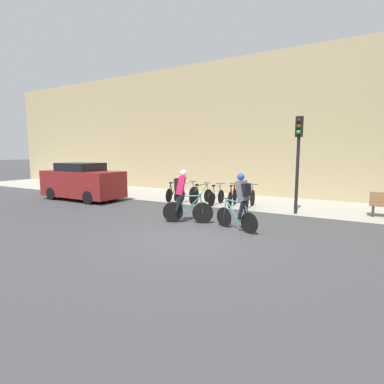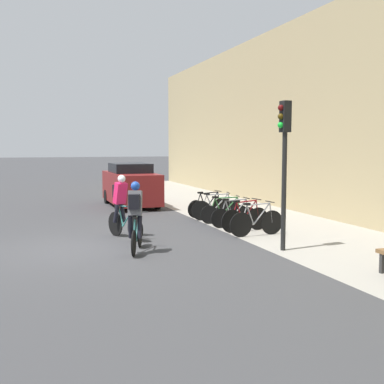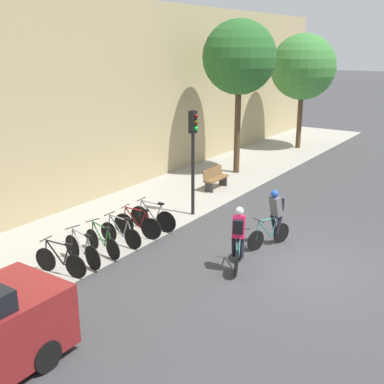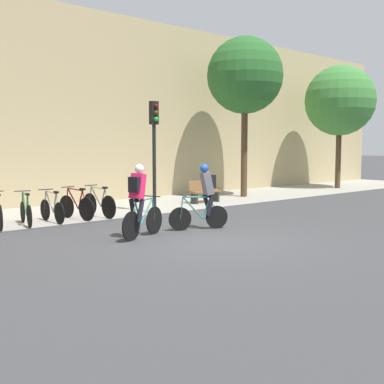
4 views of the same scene
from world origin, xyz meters
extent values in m
plane|color=#3D3D3F|center=(0.00, 0.00, 0.00)|extent=(200.00, 200.00, 0.00)
cube|color=#A39E93|center=(0.00, 6.75, 0.00)|extent=(44.00, 4.50, 0.01)
cube|color=tan|center=(0.00, 9.30, 3.77)|extent=(44.00, 0.60, 7.55)
cylinder|color=black|center=(-0.53, 1.64, 0.35)|extent=(0.67, 0.29, 0.70)
cylinder|color=black|center=(-1.47, 1.27, 0.35)|extent=(0.67, 0.29, 0.70)
cylinder|color=teal|center=(-0.85, 1.52, 0.63)|extent=(0.53, 0.24, 0.62)
cylinder|color=teal|center=(-1.20, 1.38, 0.62)|extent=(0.26, 0.13, 0.58)
cylinder|color=teal|center=(-0.95, 1.47, 0.92)|extent=(0.71, 0.32, 0.07)
cylinder|color=teal|center=(-1.28, 1.34, 0.34)|extent=(0.39, 0.18, 0.05)
cylinder|color=teal|center=(-1.39, 1.30, 0.63)|extent=(0.21, 0.11, 0.56)
cylinder|color=teal|center=(-0.57, 1.63, 0.64)|extent=(0.12, 0.08, 0.58)
cylinder|color=black|center=(-0.60, 1.61, 0.97)|extent=(0.20, 0.44, 0.03)
cube|color=black|center=(-1.30, 1.33, 0.94)|extent=(0.22, 0.15, 0.06)
cube|color=#EA1E56|center=(-1.21, 1.37, 1.27)|extent=(0.42, 0.42, 0.63)
sphere|color=silver|center=(-1.13, 1.40, 1.68)|extent=(0.29, 0.29, 0.22)
cylinder|color=black|center=(-1.21, 1.25, 0.70)|extent=(0.30, 0.20, 0.56)
cylinder|color=black|center=(-1.30, 1.46, 0.70)|extent=(0.26, 0.19, 0.56)
cube|color=black|center=(-1.34, 1.32, 1.32)|extent=(0.23, 0.29, 0.36)
cylinder|color=black|center=(0.27, 1.58, 0.31)|extent=(0.59, 0.26, 0.62)
cylinder|color=black|center=(1.24, 1.21, 0.31)|extent=(0.59, 0.26, 0.62)
cylinder|color=teal|center=(0.60, 1.46, 0.59)|extent=(0.55, 0.24, 0.62)
cylinder|color=teal|center=(0.96, 1.32, 0.58)|extent=(0.26, 0.13, 0.58)
cylinder|color=teal|center=(0.70, 1.41, 0.88)|extent=(0.74, 0.32, 0.07)
cylinder|color=teal|center=(1.04, 1.28, 0.30)|extent=(0.40, 0.18, 0.05)
cylinder|color=teal|center=(1.15, 1.24, 0.59)|extent=(0.21, 0.11, 0.56)
cylinder|color=teal|center=(0.31, 1.57, 0.60)|extent=(0.12, 0.08, 0.59)
cylinder|color=black|center=(0.34, 1.55, 0.93)|extent=(0.19, 0.44, 0.03)
cube|color=black|center=(1.06, 1.27, 0.90)|extent=(0.22, 0.15, 0.06)
cube|color=#5B5B60|center=(0.97, 1.31, 1.23)|extent=(0.41, 0.41, 0.63)
sphere|color=#1E47AD|center=(0.90, 1.34, 1.64)|extent=(0.28, 0.28, 0.22)
cylinder|color=black|center=(1.06, 1.40, 0.66)|extent=(0.30, 0.20, 0.56)
cylinder|color=black|center=(0.98, 1.19, 0.66)|extent=(0.26, 0.19, 0.56)
cube|color=black|center=(1.10, 1.26, 1.28)|extent=(0.22, 0.29, 0.36)
cylinder|color=black|center=(-4.09, 5.63, 0.33)|extent=(0.13, 0.65, 0.66)
cylinder|color=black|center=(-3.94, 4.64, 0.33)|extent=(0.13, 0.65, 0.66)
cylinder|color=black|center=(-4.04, 5.29, 0.61)|extent=(0.12, 0.55, 0.62)
cylinder|color=black|center=(-3.98, 4.93, 0.60)|extent=(0.08, 0.26, 0.58)
cylinder|color=black|center=(-4.02, 5.18, 0.89)|extent=(0.15, 0.74, 0.07)
cylinder|color=black|center=(-3.97, 4.84, 0.32)|extent=(0.09, 0.40, 0.05)
cylinder|color=black|center=(-3.95, 4.73, 0.60)|extent=(0.06, 0.21, 0.56)
cylinder|color=black|center=(-4.08, 5.59, 0.62)|extent=(0.05, 0.12, 0.58)
cylinder|color=black|center=(-4.08, 5.55, 0.95)|extent=(0.46, 0.10, 0.03)
cube|color=black|center=(-3.96, 4.82, 0.92)|extent=(0.11, 0.21, 0.06)
cylinder|color=black|center=(-3.13, 5.64, 0.35)|extent=(0.17, 0.69, 0.70)
cylinder|color=black|center=(-3.34, 4.63, 0.35)|extent=(0.17, 0.69, 0.70)
cylinder|color=#99999E|center=(-3.20, 5.30, 0.63)|extent=(0.15, 0.57, 0.62)
cylinder|color=#99999E|center=(-3.28, 4.92, 0.62)|extent=(0.09, 0.27, 0.58)
cylinder|color=#99999E|center=(-3.23, 5.19, 0.91)|extent=(0.19, 0.76, 0.07)
cylinder|color=#99999E|center=(-3.30, 4.83, 0.34)|extent=(0.11, 0.41, 0.05)
cylinder|color=#99999E|center=(-3.32, 4.72, 0.62)|extent=(0.07, 0.22, 0.56)
cylinder|color=#99999E|center=(-3.14, 5.60, 0.64)|extent=(0.06, 0.12, 0.59)
cylinder|color=black|center=(-3.15, 5.56, 0.97)|extent=(0.46, 0.12, 0.03)
cube|color=black|center=(-3.30, 4.81, 0.94)|extent=(0.12, 0.21, 0.06)
cylinder|color=black|center=(-2.35, 5.64, 0.31)|extent=(0.16, 0.62, 0.62)
cylinder|color=black|center=(-2.56, 4.62, 0.31)|extent=(0.16, 0.62, 0.62)
cylinder|color=#2D6B33|center=(-2.42, 5.30, 0.59)|extent=(0.15, 0.57, 0.62)
cylinder|color=#2D6B33|center=(-2.50, 4.92, 0.58)|extent=(0.09, 0.27, 0.58)
cylinder|color=#2D6B33|center=(-2.45, 5.18, 0.88)|extent=(0.19, 0.76, 0.07)
cylinder|color=#2D6B33|center=(-2.52, 4.83, 0.30)|extent=(0.11, 0.42, 0.05)
cylinder|color=#2D6B33|center=(-2.54, 4.72, 0.59)|extent=(0.07, 0.22, 0.56)
cylinder|color=#2D6B33|center=(-2.36, 5.60, 0.60)|extent=(0.06, 0.12, 0.59)
cylinder|color=black|center=(-2.37, 5.56, 0.93)|extent=(0.46, 0.12, 0.03)
cube|color=black|center=(-2.52, 4.81, 0.90)|extent=(0.12, 0.21, 0.06)
cylinder|color=black|center=(-1.67, 5.63, 0.32)|extent=(0.04, 0.63, 0.63)
cylinder|color=black|center=(-1.68, 4.64, 0.32)|extent=(0.04, 0.63, 0.63)
cylinder|color=#99999E|center=(-1.68, 5.29, 0.60)|extent=(0.04, 0.54, 0.62)
cylinder|color=#99999E|center=(-1.68, 4.93, 0.58)|extent=(0.04, 0.25, 0.58)
cylinder|color=#99999E|center=(-1.68, 5.18, 0.88)|extent=(0.04, 0.73, 0.07)
cylinder|color=#99999E|center=(-1.68, 4.84, 0.31)|extent=(0.03, 0.40, 0.05)
cylinder|color=#99999E|center=(-1.68, 4.73, 0.59)|extent=(0.03, 0.21, 0.56)
cylinder|color=#99999E|center=(-1.67, 5.59, 0.61)|extent=(0.04, 0.11, 0.58)
cylinder|color=black|center=(-1.67, 5.55, 0.94)|extent=(0.46, 0.03, 0.03)
cube|color=black|center=(-1.68, 4.82, 0.91)|extent=(0.08, 0.20, 0.06)
cylinder|color=black|center=(-0.98, 5.62, 0.35)|extent=(0.15, 0.70, 0.71)
cylinder|color=black|center=(-0.82, 4.65, 0.35)|extent=(0.15, 0.70, 0.71)
cylinder|color=maroon|center=(-0.92, 5.29, 0.64)|extent=(0.13, 0.54, 0.62)
cylinder|color=maroon|center=(-0.86, 4.93, 0.62)|extent=(0.08, 0.26, 0.58)
cylinder|color=maroon|center=(-0.91, 5.18, 0.92)|extent=(0.16, 0.73, 0.07)
cylinder|color=maroon|center=(-0.85, 4.84, 0.35)|extent=(0.10, 0.40, 0.05)
cylinder|color=maroon|center=(-0.83, 4.74, 0.63)|extent=(0.07, 0.21, 0.56)
cylinder|color=maroon|center=(-0.97, 5.58, 0.64)|extent=(0.05, 0.12, 0.58)
cylinder|color=black|center=(-0.97, 5.54, 0.97)|extent=(0.46, 0.10, 0.03)
cube|color=black|center=(-0.85, 4.82, 0.94)|extent=(0.11, 0.21, 0.06)
cylinder|color=black|center=(-0.16, 5.65, 0.36)|extent=(0.09, 0.72, 0.72)
cylinder|color=black|center=(-0.08, 4.62, 0.36)|extent=(0.09, 0.72, 0.72)
cylinder|color=#99999E|center=(-0.13, 5.30, 0.64)|extent=(0.08, 0.57, 0.62)
cylinder|color=#99999E|center=(-0.10, 4.92, 0.63)|extent=(0.06, 0.27, 0.58)
cylinder|color=#99999E|center=(-0.12, 5.19, 0.92)|extent=(0.10, 0.77, 0.07)
cylinder|color=#99999E|center=(-0.10, 4.82, 0.35)|extent=(0.06, 0.42, 0.05)
cylinder|color=#99999E|center=(-0.09, 4.71, 0.63)|extent=(0.05, 0.22, 0.56)
cylinder|color=#99999E|center=(-0.16, 5.61, 0.65)|extent=(0.04, 0.12, 0.59)
cylinder|color=black|center=(-0.15, 5.57, 0.98)|extent=(0.46, 0.06, 0.03)
cube|color=black|center=(-0.10, 4.80, 0.95)|extent=(0.09, 0.21, 0.06)
cylinder|color=black|center=(1.84, 4.87, 1.85)|extent=(0.12, 0.12, 3.70)
cube|color=black|center=(1.84, 4.87, 3.32)|extent=(0.26, 0.20, 0.76)
sphere|color=#590C0C|center=(1.84, 4.75, 3.53)|extent=(0.15, 0.15, 0.15)
sphere|color=#4C380A|center=(1.84, 4.75, 3.32)|extent=(0.15, 0.15, 0.15)
sphere|color=green|center=(1.84, 4.75, 3.11)|extent=(0.15, 0.15, 0.15)
cube|color=brown|center=(4.99, 5.82, 0.45)|extent=(1.41, 0.40, 0.08)
cube|color=brown|center=(4.99, 6.00, 0.69)|extent=(1.41, 0.12, 0.40)
cube|color=#2D2D2D|center=(4.43, 5.82, 0.23)|extent=(0.08, 0.36, 0.45)
cube|color=#2D2D2D|center=(5.55, 5.82, 0.23)|extent=(0.08, 0.36, 0.45)
cylinder|color=black|center=(-6.82, 2.35, 0.31)|extent=(0.62, 0.20, 0.62)
cylinder|color=#4C3823|center=(7.86, 6.45, 2.10)|extent=(0.28, 0.28, 4.20)
sphere|color=#286028|center=(7.86, 6.45, 5.27)|extent=(3.30, 3.30, 3.30)
cylinder|color=#4C3823|center=(14.82, 6.19, 1.71)|extent=(0.28, 0.28, 3.41)
sphere|color=#3D7F38|center=(14.82, 6.19, 4.60)|extent=(3.64, 3.64, 3.64)
camera|label=1|loc=(4.05, -7.02, 2.35)|focal=28.00mm
camera|label=2|loc=(12.25, -1.20, 2.61)|focal=45.00mm
camera|label=3|loc=(-11.61, -4.19, 5.86)|focal=45.00mm
camera|label=4|loc=(-7.63, -8.13, 2.22)|focal=45.00mm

